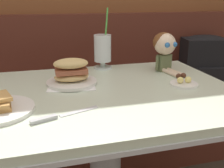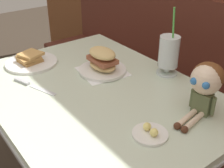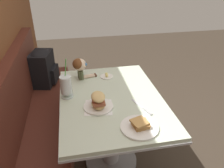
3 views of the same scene
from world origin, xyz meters
name	(u,v)px [view 1 (image 1 of 3)]	position (x,y,z in m)	size (l,w,h in m)	color
booth_bench	(84,117)	(0.00, 0.81, 0.33)	(2.60, 0.48, 1.00)	#512319
diner_table	(105,133)	(0.00, 0.18, 0.54)	(1.11, 0.81, 0.74)	beige
milkshake_glass	(103,50)	(0.07, 0.52, 0.84)	(0.10, 0.10, 0.32)	silver
sandwich_plate	(71,74)	(-0.12, 0.30, 0.79)	(0.23, 0.23, 0.12)	white
butter_saucer	(184,83)	(0.35, 0.16, 0.75)	(0.12, 0.12, 0.04)	white
butter_knife	(54,117)	(-0.22, -0.03, 0.74)	(0.23, 0.09, 0.01)	silver
seated_doll	(165,46)	(0.37, 0.39, 0.87)	(0.13, 0.23, 0.20)	#5B6642
backpack	(203,63)	(0.87, 0.78, 0.66)	(0.34, 0.30, 0.41)	black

